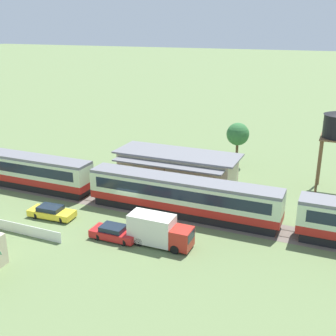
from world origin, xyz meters
TOP-DOWN VIEW (x-y plane):
  - ground_plane at (0.00, 0.00)m, footprint 600.00×600.00m
  - passenger_train at (5.77, 0.73)m, footprint 63.26×2.91m
  - railway_track at (10.59, 0.73)m, footprint 114.41×3.60m
  - station_building at (1.82, 8.54)m, footprint 14.99×6.86m
  - parked_car_red at (1.68, -6.46)m, footprint 4.40×1.91m
  - parked_car_yellow at (-6.43, -5.04)m, footprint 4.87×2.13m
  - delivery_truck_red at (5.84, -5.83)m, footprint 5.76×2.04m
  - yard_tree_0 at (6.64, 18.55)m, footprint 3.07×3.07m

SIDE VIEW (x-z plane):
  - ground_plane at x=0.00m, z-range 0.00..0.00m
  - railway_track at x=10.59m, z-range -0.01..0.03m
  - parked_car_yellow at x=-6.43m, z-range -0.02..1.21m
  - parked_car_red at x=1.68m, z-range -0.03..1.26m
  - delivery_truck_red at x=5.84m, z-range 0.00..2.76m
  - station_building at x=1.82m, z-range 0.03..4.10m
  - passenger_train at x=5.77m, z-range 0.22..4.22m
  - yard_tree_0 at x=6.64m, z-range 1.44..7.49m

